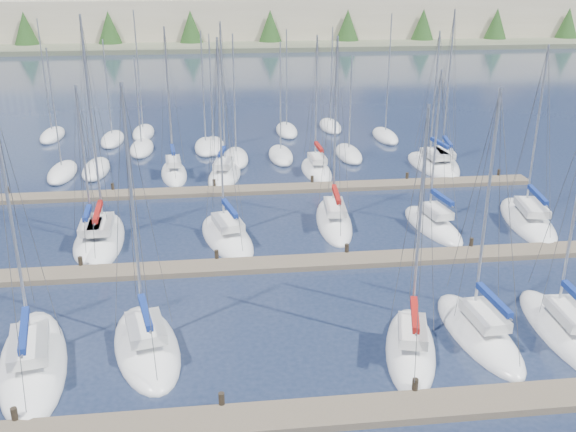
{
  "coord_description": "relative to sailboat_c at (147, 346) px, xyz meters",
  "views": [
    {
      "loc": [
        -3.86,
        -18.58,
        16.69
      ],
      "look_at": [
        0.0,
        14.0,
        4.0
      ],
      "focal_mm": 40.0,
      "sensor_mm": 36.0,
      "label": 1
    }
  ],
  "objects": [
    {
      "name": "ground",
      "position": [
        7.41,
        52.18,
        -0.18
      ],
      "size": [
        400.0,
        400.0,
        0.0
      ],
      "primitive_type": "plane",
      "color": "#242F49",
      "rests_on": "ground"
    },
    {
      "name": "sailboat_f",
      "position": [
        20.05,
        -1.01,
        0.0
      ],
      "size": [
        2.74,
        8.5,
        12.12
      ],
      "rotation": [
        0.0,
        0.0,
        -0.05
      ],
      "color": "white",
      "rests_on": "ground"
    },
    {
      "name": "sailboat_h",
      "position": [
        -4.51,
        12.75,
        0.0
      ],
      "size": [
        2.72,
        6.4,
        10.96
      ],
      "rotation": [
        0.0,
        0.0,
        0.05
      ],
      "color": "white",
      "rests_on": "ground"
    },
    {
      "name": "sailboat_p",
      "position": [
        12.36,
        26.78,
        0.01
      ],
      "size": [
        2.6,
        7.22,
        12.34
      ],
      "rotation": [
        0.0,
        0.0,
        0.03
      ],
      "color": "white",
      "rests_on": "ground"
    },
    {
      "name": "sailboat_o",
      "position": [
        4.3,
        26.2,
        0.01
      ],
      "size": [
        3.82,
        7.5,
        13.54
      ],
      "rotation": [
        0.0,
        0.0,
        -0.18
      ],
      "color": "white",
      "rests_on": "ground"
    },
    {
      "name": "sailboat_d",
      "position": [
        12.22,
        -1.68,
        0.01
      ],
      "size": [
        4.11,
        7.69,
        12.24
      ],
      "rotation": [
        0.0,
        0.0,
        -0.26
      ],
      "color": "white",
      "rests_on": "ground"
    },
    {
      "name": "sailboat_n",
      "position": [
        -0.02,
        27.35,
        0.02
      ],
      "size": [
        2.84,
        7.33,
        13.1
      ],
      "rotation": [
        0.0,
        0.0,
        0.1
      ],
      "color": "white",
      "rests_on": "ground"
    },
    {
      "name": "dock_mid",
      "position": [
        7.41,
        8.19,
        -0.03
      ],
      "size": [
        44.0,
        1.93,
        1.1
      ],
      "color": "#6B5E4C",
      "rests_on": "ground"
    },
    {
      "name": "sailboat_l",
      "position": [
        18.28,
        13.09,
        -0.0
      ],
      "size": [
        3.39,
        7.63,
        11.41
      ],
      "rotation": [
        0.0,
        0.0,
        0.14
      ],
      "color": "white",
      "rests_on": "ground"
    },
    {
      "name": "dock_far",
      "position": [
        7.41,
        22.19,
        -0.03
      ],
      "size": [
        44.0,
        1.93,
        1.1
      ],
      "color": "#6B5E4C",
      "rests_on": "ground"
    },
    {
      "name": "sailboat_b",
      "position": [
        -4.98,
        -0.72,
        -0.01
      ],
      "size": [
        4.8,
        9.88,
        12.94
      ],
      "rotation": [
        0.0,
        0.0,
        0.2
      ],
      "color": "white",
      "rests_on": "ground"
    },
    {
      "name": "sailboat_i",
      "position": [
        -3.93,
        13.32,
        0.01
      ],
      "size": [
        3.11,
        9.37,
        14.95
      ],
      "rotation": [
        0.0,
        0.0,
        0.05
      ],
      "color": "white",
      "rests_on": "ground"
    },
    {
      "name": "shoreline",
      "position": [
        -5.89,
        141.95,
        7.26
      ],
      "size": [
        400.0,
        60.0,
        38.0
      ],
      "color": "#666B51",
      "rests_on": "ground"
    },
    {
      "name": "sailboat_m",
      "position": [
        25.17,
        13.12,
        -0.01
      ],
      "size": [
        4.36,
        9.66,
        12.86
      ],
      "rotation": [
        0.0,
        0.0,
        -0.16
      ],
      "color": "white",
      "rests_on": "ground"
    },
    {
      "name": "distant_boats",
      "position": [
        3.06,
        35.94,
        0.11
      ],
      "size": [
        36.93,
        20.75,
        13.3
      ],
      "color": "#9EA0A5",
      "rests_on": "ground"
    },
    {
      "name": "sailboat_q",
      "position": [
        22.95,
        26.96,
        -0.01
      ],
      "size": [
        3.9,
        8.95,
        12.54
      ],
      "rotation": [
        0.0,
        0.0,
        0.1
      ],
      "color": "white",
      "rests_on": "ground"
    },
    {
      "name": "sailboat_e",
      "position": [
        15.92,
        -0.71,
        0.0
      ],
      "size": [
        3.06,
        8.04,
        12.66
      ],
      "rotation": [
        0.0,
        0.0,
        0.07
      ],
      "color": "white",
      "rests_on": "ground"
    },
    {
      "name": "sailboat_r",
      "position": [
        24.08,
        27.43,
        0.01
      ],
      "size": [
        3.9,
        9.04,
        14.24
      ],
      "rotation": [
        0.0,
        0.0,
        -0.16
      ],
      "color": "white",
      "rests_on": "ground"
    },
    {
      "name": "sailboat_c",
      "position": [
        0.0,
        0.0,
        0.0
      ],
      "size": [
        4.51,
        8.25,
        13.09
      ],
      "rotation": [
        0.0,
        0.0,
        0.21
      ],
      "color": "white",
      "rests_on": "ground"
    },
    {
      "name": "sailboat_j",
      "position": [
        4.12,
        12.74,
        0.0
      ],
      "size": [
        4.57,
        8.52,
        13.61
      ],
      "rotation": [
        0.0,
        0.0,
        0.23
      ],
      "color": "white",
      "rests_on": "ground"
    },
    {
      "name": "sailboat_k",
      "position": [
        11.66,
        14.73,
        0.01
      ],
      "size": [
        3.14,
        9.0,
        13.41
      ],
      "rotation": [
        0.0,
        0.0,
        -0.09
      ],
      "color": "white",
      "rests_on": "ground"
    },
    {
      "name": "dock_near",
      "position": [
        7.41,
        -5.81,
        -0.03
      ],
      "size": [
        44.0,
        1.93,
        1.1
      ],
      "color": "#6B5E4C",
      "rests_on": "ground"
    }
  ]
}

